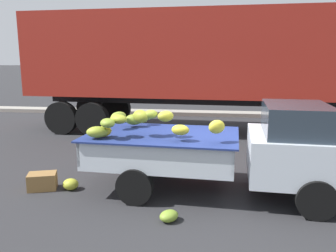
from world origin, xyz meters
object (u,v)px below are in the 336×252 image
(semi_trailer, at_px, (205,56))
(produce_crate, at_px, (42,181))
(pickup_truck, at_px, (269,149))
(fallen_banana_bunch_near_tailgate, at_px, (71,184))
(fallen_banana_bunch_by_wheel, at_px, (169,216))

(semi_trailer, distance_m, produce_crate, 6.83)
(pickup_truck, height_order, fallen_banana_bunch_near_tailgate, pickup_truck)
(pickup_truck, bearing_deg, fallen_banana_bunch_by_wheel, -139.29)
(fallen_banana_bunch_by_wheel, xyz_separation_m, produce_crate, (-2.59, 0.99, 0.07))
(fallen_banana_bunch_near_tailgate, distance_m, fallen_banana_bunch_by_wheel, 2.29)
(pickup_truck, relative_size, produce_crate, 9.72)
(fallen_banana_bunch_near_tailgate, bearing_deg, fallen_banana_bunch_by_wheel, -26.97)
(produce_crate, bearing_deg, fallen_banana_bunch_by_wheel, -20.95)
(fallen_banana_bunch_near_tailgate, height_order, produce_crate, produce_crate)
(produce_crate, bearing_deg, semi_trailer, 63.11)
(pickup_truck, xyz_separation_m, fallen_banana_bunch_near_tailgate, (-3.68, -0.21, -0.78))
(semi_trailer, distance_m, fallen_banana_bunch_by_wheel, 7.15)
(pickup_truck, distance_m, produce_crate, 4.29)
(semi_trailer, bearing_deg, fallen_banana_bunch_near_tailgate, -109.84)
(fallen_banana_bunch_near_tailgate, height_order, fallen_banana_bunch_by_wheel, fallen_banana_bunch_near_tailgate)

